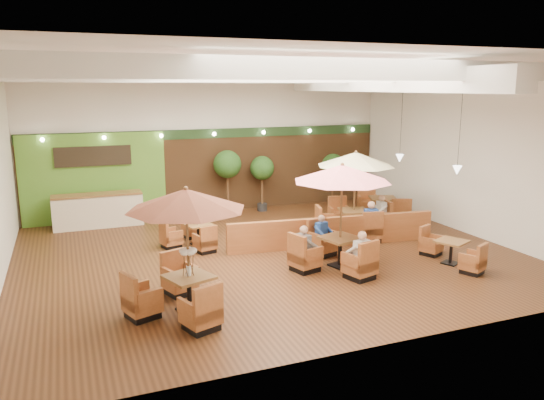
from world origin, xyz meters
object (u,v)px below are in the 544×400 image
topiary_2 (333,167)px  table_0 (184,224)px  table_3 (191,232)px  table_5 (382,209)px  diner_3 (370,217)px  table_4 (451,252)px  topiary_0 (227,167)px  table_1 (339,193)px  table_2 (355,178)px  topiary_1 (262,170)px  booth_divider (333,232)px  diner_2 (305,244)px  diner_1 (323,231)px  diner_4 (380,209)px  service_counter (98,210)px  diner_0 (360,250)px

topiary_2 → table_0: bearing=-133.7°
table_0 → table_3: table_0 is taller
table_5 → diner_3: 2.99m
table_4 → topiary_0: bearing=92.0°
table_1 → table_5: bearing=29.2°
table_2 → diner_3: (0.00, -1.02, -1.10)m
table_1 → topiary_1: 7.02m
table_2 → table_4: table_2 is taller
table_0 → topiary_0: (3.49, 8.37, -0.14)m
booth_divider → table_4: bearing=-43.3°
diner_2 → table_2: bearing=119.0°
diner_1 → diner_2: (-1.04, -1.04, 0.02)m
table_4 → topiary_1: bearing=83.4°
table_1 → table_4: 3.60m
diner_1 → topiary_2: bearing=-145.4°
topiary_1 → diner_4: 5.07m
booth_divider → diner_3: size_ratio=7.80×
topiary_2 → diner_4: topiary_2 is taller
diner_2 → diner_4: diner_2 is taller
service_counter → topiary_1: (6.18, 0.20, 1.04)m
table_1 → diner_2: 1.61m
service_counter → table_1: table_1 is taller
booth_divider → diner_1: 1.02m
table_2 → diner_4: bearing=14.4°
table_3 → diner_2: size_ratio=2.97×
table_4 → diner_3: 2.90m
booth_divider → diner_2: size_ratio=8.34×
diner_4 → table_2: bearing=94.5°
table_3 → diner_4: (6.37, -0.60, 0.31)m
topiary_1 → diner_4: size_ratio=2.85×
table_0 → diner_2: table_0 is taller
topiary_2 → topiary_0: bearing=180.0°
diner_1 → table_5: bearing=-168.3°
diner_3 → diner_1: bearing=-146.7°
topiary_0 → diner_0: size_ratio=3.03×
service_counter → topiary_2: 9.34m
table_0 → diner_1: 5.29m
table_2 → table_4: bearing=-62.0°
service_counter → diner_4: (8.88, -4.00, 0.16)m
diner_3 → diner_4: diner_3 is taller
topiary_0 → diner_2: bearing=-90.0°
table_0 → topiary_1: size_ratio=1.32×
topiary_1 → diner_0: topiary_1 is taller
diner_3 → table_4: bearing=-58.0°
topiary_1 → table_0: bearing=-120.3°
topiary_2 → service_counter: bearing=-178.8°
table_4 → diner_0: bearing=157.2°
topiary_2 → diner_1: size_ratio=2.90×
table_0 → table_2: 7.80m
diner_1 → table_0: bearing=3.0°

